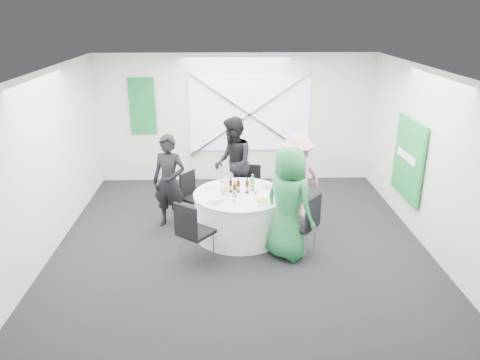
{
  "coord_description": "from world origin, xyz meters",
  "views": [
    {
      "loc": [
        -0.25,
        -7.04,
        3.67
      ],
      "look_at": [
        0.0,
        0.2,
        1.0
      ],
      "focal_mm": 35.0,
      "sensor_mm": 36.0,
      "label": 1
    }
  ],
  "objects_px": {
    "chair_front_left": "(192,228)",
    "person_man_back_left": "(169,182)",
    "chair_back_right": "(289,189)",
    "chair_back": "(250,184)",
    "person_woman_pink": "(297,178)",
    "person_woman_green": "(288,203)",
    "chair_back_left": "(193,193)",
    "banquet_table": "(240,214)",
    "chair_front_right": "(305,220)",
    "green_water_bottle": "(252,184)",
    "person_man_back": "(233,164)",
    "clear_water_bottle": "(226,188)"
  },
  "relations": [
    {
      "from": "banquet_table",
      "to": "chair_front_left",
      "type": "distance_m",
      "value": 1.22
    },
    {
      "from": "chair_back_left",
      "to": "person_woman_pink",
      "type": "bearing_deg",
      "value": -54.02
    },
    {
      "from": "green_water_bottle",
      "to": "chair_back",
      "type": "bearing_deg",
      "value": 88.68
    },
    {
      "from": "chair_front_left",
      "to": "person_woman_green",
      "type": "distance_m",
      "value": 1.5
    },
    {
      "from": "chair_front_right",
      "to": "person_man_back_left",
      "type": "height_order",
      "value": "person_man_back_left"
    },
    {
      "from": "person_woman_green",
      "to": "clear_water_bottle",
      "type": "height_order",
      "value": "person_woman_green"
    },
    {
      "from": "banquet_table",
      "to": "chair_front_right",
      "type": "bearing_deg",
      "value": -36.86
    },
    {
      "from": "chair_back",
      "to": "person_man_back",
      "type": "height_order",
      "value": "person_man_back"
    },
    {
      "from": "chair_back_left",
      "to": "person_woman_green",
      "type": "relative_size",
      "value": 0.51
    },
    {
      "from": "chair_back",
      "to": "chair_front_right",
      "type": "bearing_deg",
      "value": -56.99
    },
    {
      "from": "person_woman_green",
      "to": "person_man_back_left",
      "type": "bearing_deg",
      "value": 15.58
    },
    {
      "from": "chair_front_right",
      "to": "green_water_bottle",
      "type": "xyz_separation_m",
      "value": [
        -0.77,
        0.86,
        0.27
      ]
    },
    {
      "from": "banquet_table",
      "to": "person_man_back",
      "type": "bearing_deg",
      "value": 94.57
    },
    {
      "from": "chair_front_right",
      "to": "person_woman_green",
      "type": "distance_m",
      "value": 0.4
    },
    {
      "from": "banquet_table",
      "to": "person_man_back_left",
      "type": "relative_size",
      "value": 0.94
    },
    {
      "from": "chair_back",
      "to": "person_man_back_left",
      "type": "distance_m",
      "value": 1.68
    },
    {
      "from": "chair_back",
      "to": "person_woman_pink",
      "type": "height_order",
      "value": "person_woman_pink"
    },
    {
      "from": "chair_back",
      "to": "person_man_back_left",
      "type": "height_order",
      "value": "person_man_back_left"
    },
    {
      "from": "chair_back_right",
      "to": "person_woman_pink",
      "type": "distance_m",
      "value": 0.31
    },
    {
      "from": "chair_back",
      "to": "clear_water_bottle",
      "type": "relative_size",
      "value": 2.71
    },
    {
      "from": "chair_front_left",
      "to": "person_woman_green",
      "type": "height_order",
      "value": "person_woman_green"
    },
    {
      "from": "green_water_bottle",
      "to": "chair_front_left",
      "type": "bearing_deg",
      "value": -132.14
    },
    {
      "from": "banquet_table",
      "to": "person_man_back",
      "type": "xyz_separation_m",
      "value": [
        -0.09,
        1.17,
        0.52
      ]
    },
    {
      "from": "chair_front_left",
      "to": "person_man_back_left",
      "type": "bearing_deg",
      "value": -32.41
    },
    {
      "from": "person_man_back",
      "to": "person_woman_pink",
      "type": "relative_size",
      "value": 1.11
    },
    {
      "from": "person_man_back",
      "to": "green_water_bottle",
      "type": "relative_size",
      "value": 6.14
    },
    {
      "from": "chair_back_right",
      "to": "person_man_back",
      "type": "relative_size",
      "value": 0.52
    },
    {
      "from": "chair_back_right",
      "to": "chair_front_left",
      "type": "xyz_separation_m",
      "value": [
        -1.67,
        -1.67,
        0.04
      ]
    },
    {
      "from": "chair_front_left",
      "to": "chair_back_left",
      "type": "bearing_deg",
      "value": -48.44
    },
    {
      "from": "banquet_table",
      "to": "chair_back_right",
      "type": "distance_m",
      "value": 1.18
    },
    {
      "from": "green_water_bottle",
      "to": "clear_water_bottle",
      "type": "relative_size",
      "value": 0.93
    },
    {
      "from": "chair_back_left",
      "to": "banquet_table",
      "type": "bearing_deg",
      "value": -90.0
    },
    {
      "from": "person_man_back_left",
      "to": "clear_water_bottle",
      "type": "height_order",
      "value": "person_man_back_left"
    },
    {
      "from": "chair_back",
      "to": "chair_back_right",
      "type": "bearing_deg",
      "value": -21.1
    },
    {
      "from": "chair_front_left",
      "to": "person_woman_pink",
      "type": "relative_size",
      "value": 0.62
    },
    {
      "from": "chair_back_right",
      "to": "person_man_back_left",
      "type": "relative_size",
      "value": 0.56
    },
    {
      "from": "person_woman_pink",
      "to": "person_woman_green",
      "type": "height_order",
      "value": "person_woman_green"
    },
    {
      "from": "chair_front_left",
      "to": "clear_water_bottle",
      "type": "bearing_deg",
      "value": -80.97
    },
    {
      "from": "chair_back_left",
      "to": "chair_front_right",
      "type": "distance_m",
      "value": 2.27
    },
    {
      "from": "chair_back",
      "to": "person_woman_green",
      "type": "distance_m",
      "value": 2.01
    },
    {
      "from": "person_woman_green",
      "to": "clear_water_bottle",
      "type": "distance_m",
      "value": 1.18
    },
    {
      "from": "chair_front_right",
      "to": "person_man_back",
      "type": "xyz_separation_m",
      "value": [
        -1.08,
        1.91,
        0.29
      ]
    },
    {
      "from": "chair_back_left",
      "to": "person_man_back_left",
      "type": "xyz_separation_m",
      "value": [
        -0.38,
        -0.22,
        0.3
      ]
    },
    {
      "from": "banquet_table",
      "to": "chair_back_left",
      "type": "height_order",
      "value": "chair_back_left"
    },
    {
      "from": "chair_back",
      "to": "person_woman_green",
      "type": "xyz_separation_m",
      "value": [
        0.47,
        -1.91,
        0.4
      ]
    },
    {
      "from": "chair_front_left",
      "to": "person_man_back",
      "type": "bearing_deg",
      "value": -68.76
    },
    {
      "from": "chair_front_left",
      "to": "person_woman_green",
      "type": "relative_size",
      "value": 0.56
    },
    {
      "from": "person_man_back_left",
      "to": "person_man_back",
      "type": "height_order",
      "value": "person_man_back"
    },
    {
      "from": "person_man_back_left",
      "to": "person_man_back",
      "type": "distance_m",
      "value": 1.36
    },
    {
      "from": "chair_front_left",
      "to": "clear_water_bottle",
      "type": "height_order",
      "value": "clear_water_bottle"
    }
  ]
}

